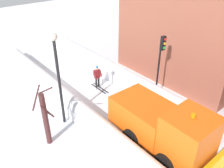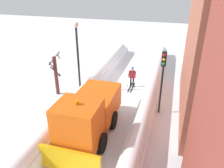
{
  "view_description": "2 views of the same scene",
  "coord_description": "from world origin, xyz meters",
  "px_view_note": "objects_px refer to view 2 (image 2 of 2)",
  "views": [
    {
      "loc": [
        8.17,
        13.86,
        9.27
      ],
      "look_at": [
        -0.05,
        3.89,
        1.58
      ],
      "focal_mm": 37.53,
      "sensor_mm": 36.0,
      "label": 1
    },
    {
      "loc": [
        -3.71,
        18.39,
        8.43
      ],
      "look_at": [
        0.27,
        4.63,
        1.55
      ],
      "focal_mm": 35.49,
      "sensor_mm": 36.0,
      "label": 2
    }
  ],
  "objects_px": {
    "skier": "(132,76)",
    "street_lamp": "(78,50)",
    "plow_truck": "(89,114)",
    "traffic_light_pole": "(163,72)",
    "bare_tree_near": "(56,75)"
  },
  "relations": [
    {
      "from": "plow_truck",
      "to": "street_lamp",
      "type": "xyz_separation_m",
      "value": [
        2.85,
        -5.16,
        2.02
      ]
    },
    {
      "from": "skier",
      "to": "street_lamp",
      "type": "bearing_deg",
      "value": 26.31
    },
    {
      "from": "plow_truck",
      "to": "skier",
      "type": "bearing_deg",
      "value": -98.76
    },
    {
      "from": "skier",
      "to": "bare_tree_near",
      "type": "bearing_deg",
      "value": 28.61
    },
    {
      "from": "plow_truck",
      "to": "street_lamp",
      "type": "distance_m",
      "value": 6.23
    },
    {
      "from": "plow_truck",
      "to": "bare_tree_near",
      "type": "bearing_deg",
      "value": -43.72
    },
    {
      "from": "bare_tree_near",
      "to": "plow_truck",
      "type": "bearing_deg",
      "value": 136.28
    },
    {
      "from": "skier",
      "to": "bare_tree_near",
      "type": "xyz_separation_m",
      "value": [
        5.44,
        2.96,
        0.67
      ]
    },
    {
      "from": "plow_truck",
      "to": "traffic_light_pole",
      "type": "height_order",
      "value": "traffic_light_pole"
    },
    {
      "from": "traffic_light_pole",
      "to": "street_lamp",
      "type": "xyz_separation_m",
      "value": [
        6.55,
        -1.63,
        0.41
      ]
    },
    {
      "from": "skier",
      "to": "street_lamp",
      "type": "relative_size",
      "value": 0.32
    },
    {
      "from": "traffic_light_pole",
      "to": "skier",
      "type": "bearing_deg",
      "value": -54.09
    },
    {
      "from": "bare_tree_near",
      "to": "skier",
      "type": "bearing_deg",
      "value": -151.39
    },
    {
      "from": "traffic_light_pole",
      "to": "bare_tree_near",
      "type": "relative_size",
      "value": 1.26
    },
    {
      "from": "street_lamp",
      "to": "plow_truck",
      "type": "bearing_deg",
      "value": 118.95
    }
  ]
}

